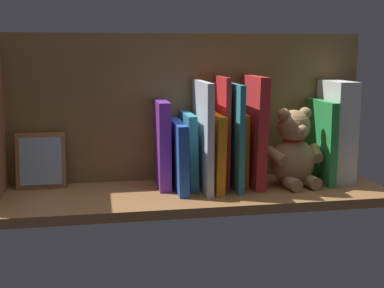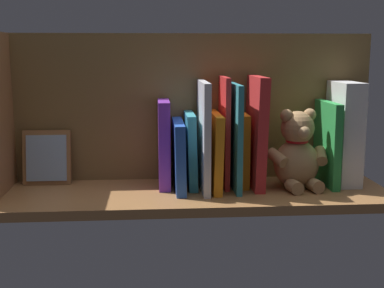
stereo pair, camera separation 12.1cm
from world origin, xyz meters
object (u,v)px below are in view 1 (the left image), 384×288
Objects in this scene: dictionary_thick_white at (336,131)px; teddy_bear at (294,151)px; picture_frame_leaning at (41,161)px; book_0 at (321,141)px.

teddy_bear is at bearing 15.91° from dictionary_thick_white.
dictionary_thick_white is at bearing 176.36° from picture_frame_leaning.
book_0 is 69.92cm from picture_frame_leaning.
picture_frame_leaning is at bearing -4.66° from book_0.
dictionary_thick_white is 14.04cm from teddy_bear.
dictionary_thick_white is 5.28cm from book_0.
picture_frame_leaning is (61.33, -8.39, -1.81)cm from teddy_bear.
dictionary_thick_white is 1.32× the size of teddy_bear.
book_0 is 1.07× the size of teddy_bear.
teddy_bear is 61.92cm from picture_frame_leaning.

